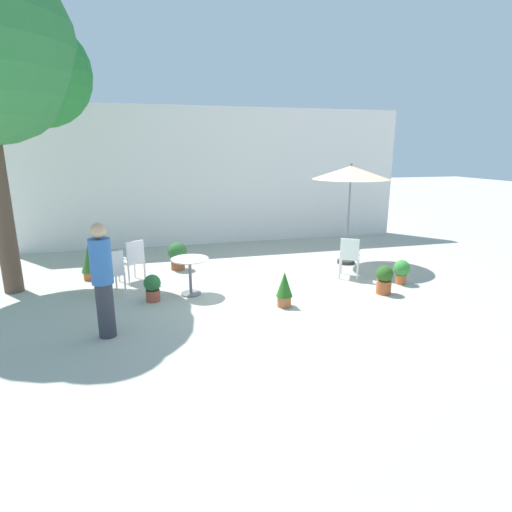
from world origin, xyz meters
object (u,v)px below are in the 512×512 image
at_px(potted_plant_4, 284,288).
at_px(potted_plant_3, 402,270).
at_px(patio_chair_2, 350,255).
at_px(patio_umbrella_0, 351,174).
at_px(potted_plant_2, 152,287).
at_px(patio_chair_1, 133,259).
at_px(potted_plant_1, 177,254).
at_px(patio_chair_0, 111,270).
at_px(potted_plant_5, 384,279).
at_px(potted_plant_0, 90,260).
at_px(cafe_table_0, 190,270).
at_px(standing_person, 103,279).

bearing_deg(potted_plant_4, potted_plant_3, 12.16).
height_order(patio_chair_2, potted_plant_4, patio_chair_2).
relative_size(patio_umbrella_0, potted_plant_2, 4.76).
xyz_separation_m(patio_chair_1, patio_chair_2, (4.67, -0.88, -0.00)).
height_order(potted_plant_1, potted_plant_4, potted_plant_1).
height_order(patio_umbrella_0, potted_plant_3, patio_umbrella_0).
xyz_separation_m(patio_chair_2, potted_plant_4, (-1.95, -1.27, -0.19)).
bearing_deg(patio_chair_0, patio_umbrella_0, 10.36).
relative_size(patio_chair_0, potted_plant_3, 1.76).
bearing_deg(patio_umbrella_0, potted_plant_5, -97.74).
bearing_deg(potted_plant_3, potted_plant_0, 162.57).
bearing_deg(potted_plant_5, potted_plant_3, 33.28).
height_order(patio_umbrella_0, cafe_table_0, patio_umbrella_0).
xyz_separation_m(patio_chair_2, potted_plant_3, (0.90, -0.66, -0.23)).
height_order(potted_plant_4, standing_person, standing_person).
distance_m(patio_chair_0, potted_plant_4, 3.41).
relative_size(patio_chair_0, patio_chair_2, 1.00).
bearing_deg(patio_chair_2, potted_plant_0, 166.11).
height_order(patio_umbrella_0, potted_plant_2, patio_umbrella_0).
xyz_separation_m(patio_chair_2, potted_plant_2, (-4.29, -0.38, -0.26)).
xyz_separation_m(cafe_table_0, potted_plant_2, (-0.74, -0.19, -0.24)).
bearing_deg(standing_person, patio_chair_0, 91.94).
bearing_deg(patio_chair_0, potted_plant_1, 48.04).
height_order(potted_plant_3, potted_plant_4, potted_plant_4).
relative_size(potted_plant_0, potted_plant_2, 1.63).
relative_size(patio_chair_0, potted_plant_4, 1.39).
bearing_deg(patio_umbrella_0, potted_plant_0, 177.70).
bearing_deg(potted_plant_2, patio_umbrella_0, 17.54).
height_order(patio_umbrella_0, potted_plant_5, patio_umbrella_0).
relative_size(cafe_table_0, potted_plant_3, 1.41).
bearing_deg(potted_plant_5, cafe_table_0, 166.09).
relative_size(patio_chair_1, potted_plant_0, 1.11).
distance_m(potted_plant_0, potted_plant_2, 2.21).
xyz_separation_m(potted_plant_1, potted_plant_2, (-0.62, -2.04, -0.09)).
bearing_deg(standing_person, potted_plant_0, 101.10).
distance_m(patio_chair_1, patio_chair_2, 4.76).
bearing_deg(patio_chair_2, patio_umbrella_0, 65.91).
xyz_separation_m(potted_plant_0, potted_plant_5, (5.82, -2.51, -0.14)).
height_order(patio_umbrella_0, standing_person, patio_umbrella_0).
xyz_separation_m(potted_plant_2, potted_plant_4, (2.34, -0.90, 0.07)).
height_order(patio_chair_0, potted_plant_2, patio_chair_0).
height_order(potted_plant_1, potted_plant_2, potted_plant_1).
bearing_deg(potted_plant_1, patio_chair_2, -24.30).
height_order(potted_plant_3, potted_plant_5, potted_plant_5).
bearing_deg(cafe_table_0, potted_plant_5, -13.91).
distance_m(potted_plant_1, potted_plant_5, 4.77).
bearing_deg(potted_plant_4, cafe_table_0, 145.86).
bearing_deg(standing_person, patio_chair_2, 19.39).
bearing_deg(potted_plant_5, potted_plant_4, -175.86).
bearing_deg(potted_plant_4, standing_person, -170.93).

